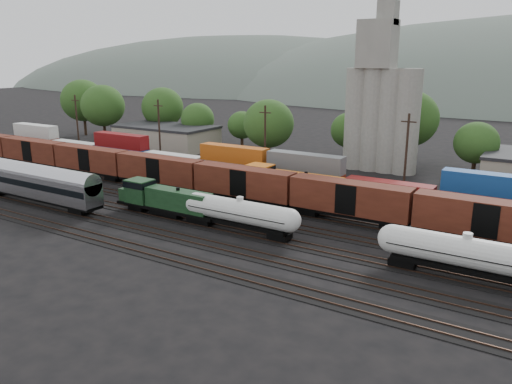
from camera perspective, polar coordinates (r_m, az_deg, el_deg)
The scene contains 13 objects.
ground at distance 62.55m, azimuth 0.20°, elevation -3.25°, with size 600.00×600.00×0.00m, color black.
tracks at distance 62.54m, azimuth 0.20°, elevation -3.20°, with size 180.00×33.20×0.20m.
green_locomotive at distance 64.55m, azimuth -10.69°, elevation -0.75°, with size 15.42×2.72×4.08m.
tank_car_a at distance 57.45m, azimuth -1.83°, elevation -2.39°, with size 15.42×2.76×4.04m.
tank_car_b at distance 49.12m, azimuth 22.84°, elevation -6.55°, with size 16.21×2.90×4.25m.
passenger_coach at distance 75.02m, azimuth -23.98°, elevation 1.16°, with size 23.88×2.95×5.42m.
orange_locomotive at distance 70.83m, azimuth 3.52°, elevation 1.03°, with size 17.65×2.94×4.41m.
boxcar_string at distance 64.73m, azimuth 4.31°, elevation 0.22°, with size 153.60×2.90×4.20m.
container_wall at distance 78.82m, azimuth 0.25°, elevation 2.50°, with size 160.00×2.60×5.80m.
grain_silo at distance 91.38m, azimuth 14.06°, elevation 9.33°, with size 13.40×5.00×29.00m.
industrial_sheds at distance 90.93m, azimuth 15.57°, elevation 3.66°, with size 119.38×17.26×5.10m.
tree_band at distance 102.23m, azimuth 3.24°, elevation 8.24°, with size 163.60×22.57×14.41m.
utility_poles at distance 80.14m, azimuth 8.48°, elevation 5.23°, with size 122.20×0.36×12.00m.
Camera 1 is at (30.99, -50.68, 19.59)m, focal length 35.00 mm.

